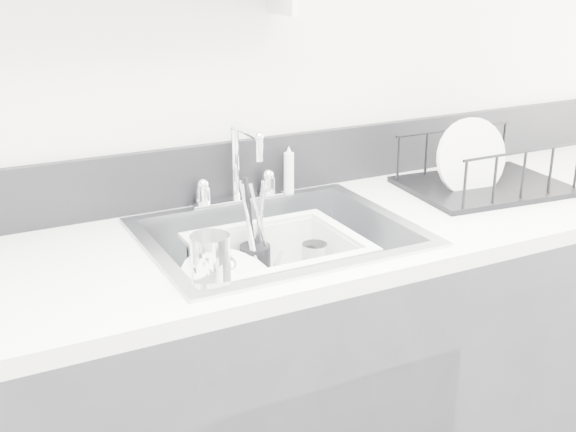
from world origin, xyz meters
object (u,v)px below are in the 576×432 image
counter_run (279,396)px  sink (279,267)px  dish_rack (486,163)px  wash_tub (278,270)px

counter_run → sink: sink is taller
sink → dish_rack: bearing=3.8°
wash_tub → dish_rack: dish_rack is taller
counter_run → wash_tub: size_ratio=8.20×
sink → dish_rack: (0.68, 0.04, 0.17)m
wash_tub → dish_rack: (0.69, 0.06, 0.17)m
counter_run → dish_rack: bearing=3.8°
sink → dish_rack: dish_rack is taller
counter_run → sink: bearing=0.0°
wash_tub → sink: bearing=55.3°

